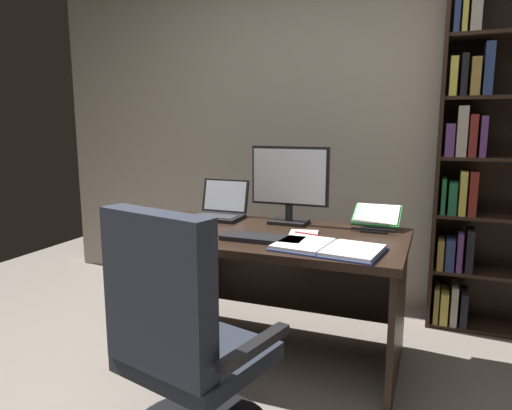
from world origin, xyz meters
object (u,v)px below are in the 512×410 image
monitor (290,185)px  keyboard (263,238)px  reading_stand_with_book (376,218)px  open_binder (328,248)px  computer_mouse (210,232)px  office_chair (183,356)px  desk (268,263)px  notepad (303,235)px  pen (307,234)px  laptop (219,210)px  bookshelf (493,160)px

monitor → keyboard: (0.00, -0.45, -0.22)m
reading_stand_with_book → open_binder: (-0.15, -0.55, -0.05)m
keyboard → computer_mouse: (-0.30, 0.00, 0.01)m
office_chair → keyboard: size_ratio=2.38×
office_chair → computer_mouse: size_ratio=9.63×
open_binder → office_chair: bearing=-114.3°
desk → reading_stand_with_book: size_ratio=5.75×
office_chair → open_binder: bearing=72.6°
desk → notepad: size_ratio=7.18×
reading_stand_with_book → pen: 0.45m
open_binder → laptop: bearing=155.4°
open_binder → notepad: (-0.18, 0.23, -0.01)m
open_binder → notepad: size_ratio=2.54×
reading_stand_with_book → laptop: bearing=-176.9°
laptop → reading_stand_with_book: 0.96m
computer_mouse → notepad: computer_mouse is taller
office_chair → computer_mouse: 0.81m
monitor → laptop: size_ratio=1.48×
pen → office_chair: bearing=-105.2°
open_binder → pen: (-0.16, 0.23, 0.00)m
office_chair → laptop: bearing=123.4°
pen → open_binder: bearing=-54.3°
laptop → keyboard: laptop is taller
reading_stand_with_book → computer_mouse: bearing=-147.8°
pen → notepad: bearing=180.0°
reading_stand_with_book → bookshelf: bearing=40.9°
bookshelf → laptop: bearing=-159.6°
computer_mouse → open_binder: (0.65, -0.05, -0.01)m
laptop → reading_stand_with_book: laptop is taller
desk → open_binder: 0.54m
monitor → bookshelf: bearing=27.8°
computer_mouse → pen: (0.48, 0.18, -0.01)m
desk → laptop: size_ratio=4.80×
bookshelf → computer_mouse: size_ratio=20.91×
monitor → pen: bearing=-55.9°
computer_mouse → notepad: (0.46, 0.18, -0.02)m
desk → bookshelf: (1.17, 0.79, 0.56)m
monitor → keyboard: 0.50m
monitor → notepad: 0.39m
computer_mouse → pen: size_ratio=0.74×
office_chair → monitor: size_ratio=2.15×
bookshelf → notepad: (-0.95, -0.86, -0.36)m
monitor → reading_stand_with_book: monitor is taller
laptop → computer_mouse: size_ratio=3.02×
computer_mouse → bookshelf: bearing=36.2°
keyboard → notepad: (0.16, 0.18, -0.01)m
bookshelf → open_binder: (-0.77, -1.08, -0.35)m
bookshelf → reading_stand_with_book: 0.87m
bookshelf → monitor: 1.27m
desk → laptop: laptop is taller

